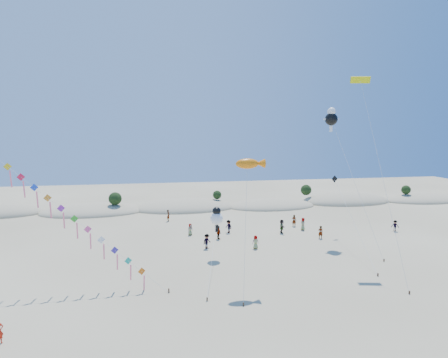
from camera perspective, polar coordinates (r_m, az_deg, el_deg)
ground at (r=26.38m, az=2.30°, el=-24.53°), size 160.00×160.00×0.00m
dune_ridge at (r=68.67m, az=-5.11°, el=-4.34°), size 145.30×11.49×5.57m
kite_train at (r=38.12m, az=-30.70°, el=2.05°), size 26.88×8.30×21.50m
fish_kite at (r=33.86m, az=4.05°, el=2.31°), size 3.14×5.53×11.48m
cartoon_kite_low at (r=41.23m, az=-1.13°, el=-5.82°), size 3.27×11.31×5.71m
cartoon_kite_high at (r=50.18m, az=16.04°, el=8.94°), size 2.79×10.87×16.93m
parafoil_kite at (r=43.70m, az=20.19°, el=13.42°), size 2.12×11.06×19.76m
dark_kite at (r=48.73m, az=17.86°, el=-3.15°), size 3.35×15.31×8.03m
beachgoers at (r=51.04m, az=5.71°, el=-7.55°), size 31.86×16.37×1.88m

